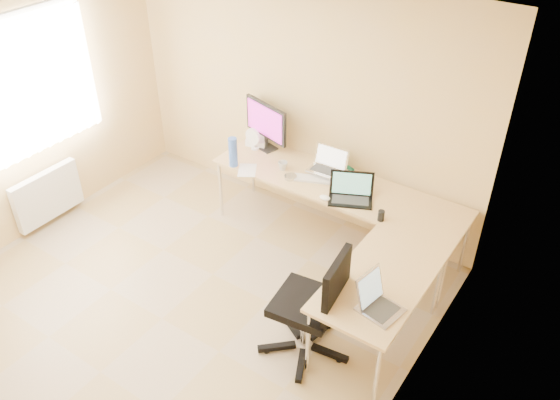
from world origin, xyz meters
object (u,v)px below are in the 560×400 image
Objects in this scene: mug at (283,166)px; desk_main at (335,214)px; keyboard at (316,179)px; laptop_center at (327,161)px; monitor at (266,126)px; desk_return at (377,311)px; office_chair at (305,305)px; desk_fan at (255,139)px; laptop_black at (351,189)px; water_bottle at (233,152)px; laptop_return at (382,299)px.

desk_main is at bearing 7.21° from mug.
laptop_center is at bearing 52.78° from keyboard.
mug is at bearing -18.25° from monitor.
laptop_center is (-0.17, 0.09, 0.53)m from desk_main.
desk_return is at bearing -61.70° from keyboard.
monitor is (-1.98, 1.20, 0.64)m from desk_return.
laptop_center is (0.83, -0.11, -0.11)m from monitor.
office_chair is at bearing -139.15° from desk_return.
monitor reaches higher than mug.
mug is at bearing -160.61° from laptop_center.
desk_fan is (-0.92, 0.02, -0.04)m from laptop_center.
mug is (-0.85, 0.10, -0.08)m from laptop_black.
desk_return is at bearing -15.32° from monitor.
keyboard is 1.55m from office_chair.
office_chair is at bearing -103.06° from laptop_black.
keyboard is (-0.21, -0.05, 0.38)m from desk_main.
monitor reaches higher than keyboard.
desk_fan is 0.22× the size of office_chair.
keyboard is at bearing 111.01° from office_chair.
laptop_black is at bearing -35.78° from desk_main.
monitor is at bearing 48.60° from desk_fan.
water_bottle reaches higher than desk_return.
laptop_black reaches higher than laptop_return.
mug is at bearing 64.70° from laptop_return.
water_bottle is (-1.07, -0.30, 0.53)m from desk_main.
desk_fan is at bearing 151.78° from desk_return.
keyboard is (-0.46, 0.12, -0.12)m from laptop_black.
monitor is at bearing 168.94° from desk_main.
laptop_black is 0.86m from mug.
water_bottle reaches higher than mug.
laptop_center is 1.55× the size of desk_fan.
mug is (0.40, -0.27, -0.22)m from monitor.
water_bottle is at bearing 172.70° from keyboard.
water_bottle is (-2.05, 0.70, 0.53)m from desk_return.
desk_main is 1.20m from desk_fan.
laptop_return is at bearing -24.99° from water_bottle.
laptop_return is at bearing -49.59° from desk_main.
desk_main is 5.72× the size of keyboard.
laptop_center reaches higher than laptop_return.
keyboard is at bearing 141.40° from desk_return.
laptop_black is at bearing -0.83° from monitor.
laptop_return is at bearing -0.47° from office_chair.
mug is (-0.39, -0.02, 0.04)m from keyboard.
desk_fan is at bearing 129.47° from office_chair.
desk_fan is (-0.49, 0.18, 0.07)m from mug.
monitor is 2.62m from laptop_return.
laptop_return is (2.20, -1.02, -0.04)m from water_bottle.
laptop_center is 0.98m from water_bottle.
water_bottle is at bearing 137.90° from office_chair.
desk_return is 3.68× the size of laptop_return.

